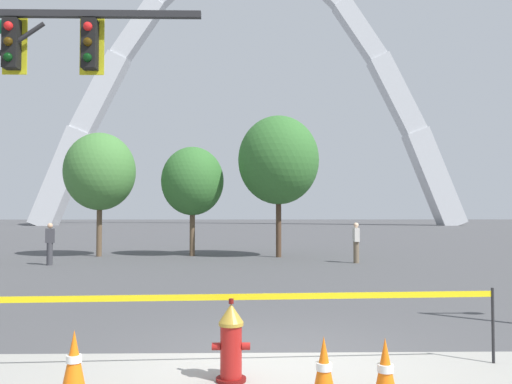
{
  "coord_description": "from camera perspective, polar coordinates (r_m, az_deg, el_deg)",
  "views": [
    {
      "loc": [
        -0.41,
        -7.46,
        2.05
      ],
      "look_at": [
        -0.18,
        5.0,
        2.5
      ],
      "focal_mm": 36.73,
      "sensor_mm": 36.0,
      "label": 1
    }
  ],
  "objects": [
    {
      "name": "fire_hydrant",
      "position": [
        6.55,
        -2.73,
        -16.04
      ],
      "size": [
        0.46,
        0.48,
        0.99
      ],
      "color": "#5E0F0D",
      "rests_on": "ground"
    },
    {
      "name": "pedestrian_standing_center",
      "position": [
        21.07,
        10.85,
        -5.39
      ],
      "size": [
        0.22,
        0.35,
        1.59
      ],
      "color": "brown",
      "rests_on": "ground"
    },
    {
      "name": "tree_left_mid",
      "position": [
        24.14,
        -6.93,
        1.17
      ],
      "size": [
        2.85,
        2.85,
        4.99
      ],
      "color": "brown",
      "rests_on": "ground"
    },
    {
      "name": "pedestrian_walking_left",
      "position": [
        21.35,
        -21.54,
        -5.24
      ],
      "size": [
        0.39,
        0.31,
        1.59
      ],
      "color": "#38383D",
      "rests_on": "ground"
    },
    {
      "name": "caution_tape_barrier",
      "position": [
        6.96,
        -1.39,
        -13.08
      ],
      "size": [
        6.74,
        0.42,
        1.01
      ],
      "color": "#232326",
      "rests_on": "ground"
    },
    {
      "name": "traffic_cone_curb_edge",
      "position": [
        6.4,
        -19.22,
        -17.26
      ],
      "size": [
        0.36,
        0.36,
        0.73
      ],
      "color": "black",
      "rests_on": "ground"
    },
    {
      "name": "tree_far_left",
      "position": [
        24.8,
        -16.64,
        2.13
      ],
      "size": [
        3.2,
        3.2,
        5.6
      ],
      "color": "brown",
      "rests_on": "ground"
    },
    {
      "name": "traffic_cone_mid_sidewalk",
      "position": [
        5.9,
        13.91,
        -18.65
      ],
      "size": [
        0.36,
        0.36,
        0.73
      ],
      "color": "black",
      "rests_on": "ground"
    },
    {
      "name": "ground_plane",
      "position": [
        7.74,
        2.1,
        -17.4
      ],
      "size": [
        240.0,
        240.0,
        0.0
      ],
      "primitive_type": "plane",
      "color": "#474749"
    },
    {
      "name": "tree_center_left",
      "position": [
        23.43,
        2.47,
        3.48
      ],
      "size": [
        3.61,
        3.61,
        6.31
      ],
      "color": "#473323",
      "rests_on": "ground"
    },
    {
      "name": "traffic_cone_by_hydrant",
      "position": [
        5.84,
        7.41,
        -18.85
      ],
      "size": [
        0.36,
        0.36,
        0.73
      ],
      "color": "black",
      "rests_on": "ground"
    },
    {
      "name": "monument_arch",
      "position": [
        76.15,
        -0.75,
        10.4
      ],
      "size": [
        61.41,
        3.26,
        41.56
      ],
      "color": "silver",
      "rests_on": "ground"
    }
  ]
}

